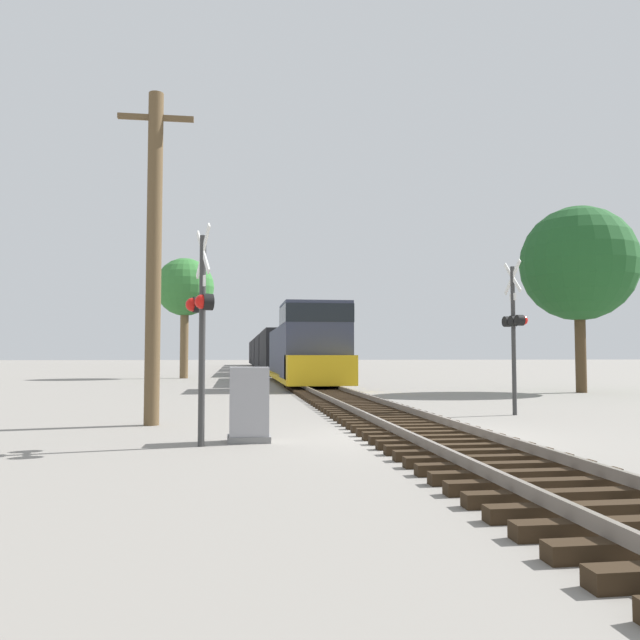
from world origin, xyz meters
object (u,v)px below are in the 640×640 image
relay_cabinet (249,405)px  freight_train (271,352)px  utility_pole (154,253)px  crossing_signal_near (201,315)px  tree_far_right (579,264)px  tree_mid_background (185,288)px  crossing_signal_far (514,325)px

relay_cabinet → freight_train: bearing=86.3°
relay_cabinet → utility_pole: bearing=125.2°
crossing_signal_near → tree_far_right: (15.76, 14.18, 3.31)m
tree_mid_background → freight_train: bearing=70.7°
tree_far_right → crossing_signal_far: bearing=-128.5°
tree_mid_background → tree_far_right: bearing=-46.2°
freight_train → crossing_signal_far: (3.92, -49.92, 0.55)m
tree_far_right → utility_pole: bearing=-148.3°
crossing_signal_far → tree_mid_background: (-11.31, 28.90, 3.95)m
relay_cabinet → utility_pole: size_ratio=0.18×
relay_cabinet → tree_far_right: (14.86, 13.69, 5.00)m
freight_train → tree_far_right: (11.37, -40.58, 3.78)m
freight_train → crossing_signal_near: freight_train is taller
relay_cabinet → tree_far_right: size_ratio=0.17×
relay_cabinet → crossing_signal_near: bearing=-151.7°
freight_train → utility_pole: size_ratio=9.96×
crossing_signal_far → tree_mid_background: 31.28m
relay_cabinet → utility_pole: 5.13m
freight_train → relay_cabinet: bearing=-93.7°
crossing_signal_near → relay_cabinet: size_ratio=2.83×
freight_train → relay_cabinet: freight_train is taller
tree_far_right → tree_mid_background: bearing=133.8°
freight_train → crossing_signal_near: (-4.39, -54.76, 0.46)m
crossing_signal_near → tree_mid_background: tree_mid_background is taller
relay_cabinet → tree_mid_background: tree_mid_background is taller
utility_pole → crossing_signal_far: bearing=7.1°
crossing_signal_near → utility_pole: bearing=-177.2°
crossing_signal_far → tree_mid_background: bearing=17.8°
utility_pole → tree_far_right: size_ratio=0.97×
tree_far_right → tree_mid_background: (-18.75, 19.55, 0.72)m
crossing_signal_far → utility_pole: (-9.64, -1.20, 1.61)m
relay_cabinet → tree_far_right: bearing=42.7°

